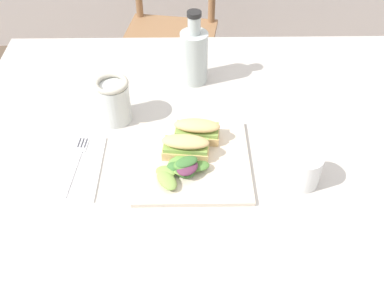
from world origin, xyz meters
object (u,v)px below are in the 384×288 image
at_px(bottle_cold_brew, 194,58).
at_px(mason_jar_iced_tea, 114,103).
at_px(chair_wooden_far, 170,34).
at_px(plate_lunch, 192,161).
at_px(dining_table, 203,169).
at_px(sandwich_half_back, 197,130).
at_px(sandwich_half_front, 186,146).
at_px(fork_on_napkin, 76,161).
at_px(cup_extra_side, 304,169).

distance_m(bottle_cold_brew, mason_jar_iced_tea, 0.26).
relative_size(chair_wooden_far, plate_lunch, 3.36).
distance_m(dining_table, mason_jar_iced_tea, 0.29).
xyz_separation_m(sandwich_half_back, bottle_cold_brew, (-0.00, 0.26, 0.03)).
relative_size(bottle_cold_brew, mason_jar_iced_tea, 1.79).
height_order(chair_wooden_far, sandwich_half_back, chair_wooden_far).
xyz_separation_m(chair_wooden_far, mason_jar_iced_tea, (-0.11, -0.93, 0.34)).
bearing_deg(sandwich_half_back, mason_jar_iced_tea, 155.97).
xyz_separation_m(sandwich_half_front, mason_jar_iced_tea, (-0.18, 0.14, 0.01)).
bearing_deg(chair_wooden_far, dining_table, -83.42).
distance_m(plate_lunch, sandwich_half_front, 0.04).
bearing_deg(plate_lunch, mason_jar_iced_tea, 140.44).
distance_m(sandwich_half_front, fork_on_napkin, 0.25).
bearing_deg(fork_on_napkin, plate_lunch, -0.42).
bearing_deg(sandwich_half_front, fork_on_napkin, -177.49).
bearing_deg(bottle_cold_brew, chair_wooden_far, 96.98).
height_order(sandwich_half_back, bottle_cold_brew, bottle_cold_brew).
relative_size(chair_wooden_far, sandwich_half_back, 7.85).
relative_size(sandwich_half_back, bottle_cold_brew, 0.54).
bearing_deg(bottle_cold_brew, plate_lunch, -91.64).
distance_m(chair_wooden_far, cup_extra_side, 1.24).
xyz_separation_m(plate_lunch, fork_on_napkin, (-0.26, 0.00, 0.00)).
bearing_deg(dining_table, cup_extra_side, -37.04).
xyz_separation_m(plate_lunch, cup_extra_side, (0.24, -0.06, 0.03)).
xyz_separation_m(sandwich_half_back, cup_extra_side, (0.23, -0.13, -0.00)).
height_order(chair_wooden_far, sandwich_half_front, chair_wooden_far).
height_order(sandwich_half_back, mason_jar_iced_tea, mason_jar_iced_tea).
height_order(sandwich_half_front, mason_jar_iced_tea, mason_jar_iced_tea).
height_order(sandwich_half_front, bottle_cold_brew, bottle_cold_brew).
xyz_separation_m(dining_table, bottle_cold_brew, (-0.02, 0.23, 0.20)).
bearing_deg(mason_jar_iced_tea, cup_extra_side, -27.03).
bearing_deg(sandwich_half_front, sandwich_half_back, 63.76).
height_order(fork_on_napkin, bottle_cold_brew, bottle_cold_brew).
distance_m(chair_wooden_far, bottle_cold_brew, 0.86).
xyz_separation_m(fork_on_napkin, mason_jar_iced_tea, (0.07, 0.16, 0.05)).
height_order(chair_wooden_far, plate_lunch, chair_wooden_far).
distance_m(dining_table, bottle_cold_brew, 0.30).
distance_m(dining_table, cup_extra_side, 0.31).
bearing_deg(plate_lunch, chair_wooden_far, 94.45).
xyz_separation_m(chair_wooden_far, sandwich_half_back, (0.10, -1.02, 0.33)).
height_order(sandwich_half_back, cup_extra_side, cup_extra_side).
bearing_deg(cup_extra_side, dining_table, 142.96).
xyz_separation_m(chair_wooden_far, fork_on_napkin, (-0.18, -1.09, 0.30)).
height_order(dining_table, fork_on_napkin, fork_on_napkin).
distance_m(chair_wooden_far, plate_lunch, 1.13).
bearing_deg(plate_lunch, cup_extra_side, -14.41).
distance_m(dining_table, sandwich_half_front, 0.19).
height_order(mason_jar_iced_tea, cup_extra_side, mason_jar_iced_tea).
xyz_separation_m(dining_table, cup_extra_side, (0.21, -0.16, 0.16)).
bearing_deg(cup_extra_side, sandwich_half_back, 150.40).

